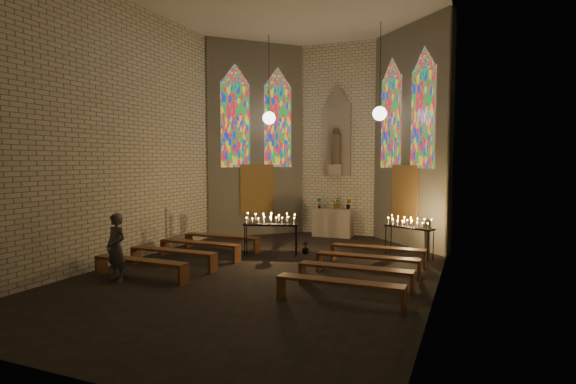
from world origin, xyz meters
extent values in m
plane|color=black|center=(0.00, 0.00, 0.00)|extent=(12.00, 12.00, 0.00)
cube|color=beige|center=(0.00, 6.00, 3.50)|extent=(8.00, 0.02, 7.00)
cube|color=beige|center=(0.00, -6.00, 3.50)|extent=(8.00, 0.02, 7.00)
cube|color=beige|center=(-4.00, 0.00, 3.50)|extent=(0.02, 12.00, 7.00)
cube|color=beige|center=(4.00, 0.00, 3.50)|extent=(0.02, 12.00, 7.00)
cube|color=beige|center=(-2.75, 4.75, 3.50)|extent=(2.72, 2.72, 7.00)
cube|color=beige|center=(2.75, 4.75, 3.50)|extent=(2.72, 2.72, 7.00)
cube|color=#4C3F8C|center=(-3.21, 4.06, 4.00)|extent=(0.78, 0.78, 3.00)
cube|color=#4C3F8C|center=(-2.06, 5.21, 4.00)|extent=(0.78, 0.78, 3.00)
cube|color=#4C3F8C|center=(2.06, 5.21, 4.00)|extent=(0.78, 0.78, 3.00)
cube|color=#4C3F8C|center=(3.21, 4.06, 4.00)|extent=(0.78, 0.78, 3.00)
cube|color=brown|center=(-2.63, 4.63, 1.70)|extent=(0.95, 0.95, 1.80)
cube|color=brown|center=(2.63, 4.63, 1.70)|extent=(0.95, 0.95, 1.80)
cube|color=gray|center=(0.00, 5.92, 3.50)|extent=(1.00, 0.12, 2.60)
cone|color=gray|center=(0.00, 5.92, 5.15)|extent=(1.00, 1.00, 0.80)
cube|color=#AA9D8B|center=(0.00, 5.78, 2.40)|extent=(0.45, 0.30, 0.40)
cylinder|color=brown|center=(0.00, 5.78, 3.15)|extent=(0.36, 0.36, 1.10)
sphere|color=brown|center=(0.00, 5.78, 3.80)|extent=(0.26, 0.26, 0.26)
sphere|color=white|center=(-1.90, 4.10, 4.20)|extent=(0.44, 0.44, 0.44)
cylinder|color=black|center=(-1.90, 4.10, 5.60)|extent=(0.02, 0.02, 2.80)
sphere|color=white|center=(1.90, 4.10, 4.20)|extent=(0.44, 0.44, 0.44)
cylinder|color=black|center=(1.90, 4.10, 5.60)|extent=(0.02, 0.02, 2.80)
cube|color=#AA9D8B|center=(0.00, 5.45, 0.50)|extent=(1.40, 0.60, 1.00)
imported|color=#4C723F|center=(-0.51, 5.42, 1.19)|extent=(0.22, 0.16, 0.39)
imported|color=#4C723F|center=(0.11, 5.54, 1.21)|extent=(0.45, 0.42, 0.42)
imported|color=#4C723F|center=(0.55, 5.54, 1.18)|extent=(0.25, 0.23, 0.37)
imported|color=#4C723F|center=(0.15, 2.22, 0.19)|extent=(0.26, 0.26, 0.38)
cube|color=black|center=(-0.69, 1.60, 0.90)|extent=(1.61, 0.80, 0.05)
cylinder|color=black|center=(-1.35, 1.25, 0.44)|extent=(0.03, 0.03, 0.88)
cylinder|color=black|center=(0.06, 1.67, 0.44)|extent=(0.03, 0.03, 0.88)
cylinder|color=black|center=(-1.44, 1.53, 0.44)|extent=(0.03, 0.03, 0.88)
cylinder|color=black|center=(-0.03, 1.95, 0.44)|extent=(0.03, 0.03, 0.88)
cube|color=black|center=(3.00, 2.98, 0.84)|extent=(1.48, 0.93, 0.05)
cylinder|color=black|center=(2.32, 3.14, 0.41)|extent=(0.03, 0.03, 0.82)
cylinder|color=black|center=(3.57, 2.57, 0.41)|extent=(0.03, 0.03, 0.82)
cylinder|color=black|center=(2.43, 3.39, 0.41)|extent=(0.03, 0.03, 0.82)
cylinder|color=black|center=(3.68, 2.82, 0.41)|extent=(0.03, 0.03, 0.82)
cube|color=#593219|center=(-2.37, 1.68, 0.44)|extent=(2.46, 0.37, 0.06)
cube|color=#593219|center=(-3.57, 1.70, 0.22)|extent=(0.06, 0.35, 0.44)
cube|color=#593219|center=(-1.17, 1.67, 0.22)|extent=(0.06, 0.35, 0.44)
cube|color=#593219|center=(2.37, 1.68, 0.44)|extent=(2.46, 0.37, 0.06)
cube|color=#593219|center=(1.17, 1.67, 0.22)|extent=(0.06, 0.35, 0.44)
cube|color=#593219|center=(3.57, 1.70, 0.22)|extent=(0.06, 0.35, 0.44)
cube|color=#593219|center=(-2.37, 0.48, 0.44)|extent=(2.46, 0.37, 0.06)
cube|color=#593219|center=(-3.57, 0.50, 0.22)|extent=(0.06, 0.35, 0.44)
cube|color=#593219|center=(-1.17, 0.47, 0.22)|extent=(0.06, 0.35, 0.44)
cube|color=#593219|center=(2.37, 0.48, 0.44)|extent=(2.46, 0.37, 0.06)
cube|color=#593219|center=(1.17, 0.47, 0.22)|extent=(0.06, 0.35, 0.44)
cube|color=#593219|center=(3.57, 0.50, 0.22)|extent=(0.06, 0.35, 0.44)
cube|color=#593219|center=(-2.37, -0.72, 0.44)|extent=(2.46, 0.37, 0.06)
cube|color=#593219|center=(-3.57, -0.70, 0.22)|extent=(0.06, 0.35, 0.44)
cube|color=#593219|center=(-1.17, -0.73, 0.22)|extent=(0.06, 0.35, 0.44)
cube|color=#593219|center=(2.37, -0.72, 0.44)|extent=(2.46, 0.37, 0.06)
cube|color=#593219|center=(1.17, -0.73, 0.22)|extent=(0.06, 0.35, 0.44)
cube|color=#593219|center=(3.57, -0.70, 0.22)|extent=(0.06, 0.35, 0.44)
cube|color=#593219|center=(-2.37, -1.92, 0.44)|extent=(2.46, 0.37, 0.06)
cube|color=#593219|center=(-3.57, -1.90, 0.22)|extent=(0.06, 0.35, 0.44)
cube|color=#593219|center=(-1.17, -1.93, 0.22)|extent=(0.06, 0.35, 0.44)
cube|color=#593219|center=(2.37, -1.92, 0.44)|extent=(2.46, 0.37, 0.06)
cube|color=#593219|center=(1.17, -1.93, 0.22)|extent=(0.06, 0.35, 0.44)
cube|color=#593219|center=(3.57, -1.90, 0.22)|extent=(0.06, 0.35, 0.44)
imported|color=#494751|center=(-2.75, -2.26, 0.78)|extent=(0.63, 0.48, 1.56)
camera|label=1|loc=(4.68, -10.01, 2.73)|focal=28.00mm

